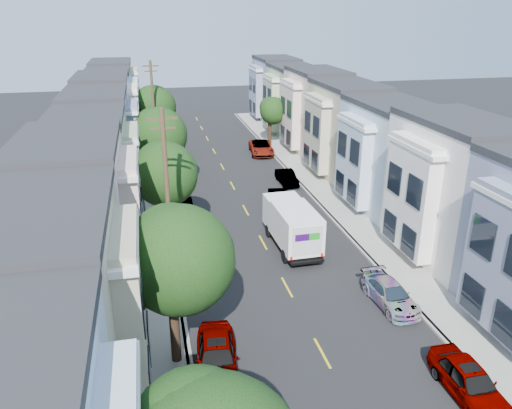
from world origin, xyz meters
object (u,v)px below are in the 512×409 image
at_px(utility_pole_near, 168,200).
at_px(parked_left_b, 217,356).
at_px(lead_sedan, 279,200).
at_px(parked_right_b, 390,295).
at_px(tree_far_r, 272,111).
at_px(utility_pole_far, 154,111).
at_px(parked_right_a, 469,382).
at_px(fedex_truck, 292,224).
at_px(parked_left_d, 184,210).
at_px(tree_c, 163,175).
at_px(tree_d, 158,136).
at_px(parked_left_c, 196,266).
at_px(tree_b, 177,260).
at_px(tree_e, 153,108).
at_px(parked_right_c, 287,178).
at_px(parked_right_d, 261,148).

bearing_deg(utility_pole_near, parked_left_b, -80.18).
relative_size(lead_sedan, parked_right_b, 0.97).
bearing_deg(tree_far_r, parked_right_b, -93.39).
height_order(utility_pole_near, utility_pole_far, same).
bearing_deg(parked_right_a, fedex_truck, 102.30).
distance_m(lead_sedan, parked_left_d, 7.64).
bearing_deg(utility_pole_near, tree_c, 90.03).
relative_size(tree_d, parked_left_b, 1.59).
bearing_deg(parked_left_c, parked_left_d, 95.47).
xyz_separation_m(tree_b, lead_sedan, (9.02, 17.14, -4.45)).
distance_m(utility_pole_near, utility_pole_far, 26.00).
bearing_deg(parked_left_b, tree_b, 151.95).
xyz_separation_m(tree_e, fedex_truck, (8.01, -25.80, -3.34)).
xyz_separation_m(lead_sedan, parked_left_c, (-7.62, -9.63, 0.03)).
bearing_deg(tree_far_r, parked_right_c, -98.52).
distance_m(lead_sedan, parked_right_c, 5.89).
distance_m(tree_far_r, fedex_truck, 26.40).
distance_m(tree_d, parked_left_c, 15.65).
distance_m(tree_c, utility_pole_near, 5.35).
distance_m(lead_sedan, parked_right_b, 15.05).
relative_size(fedex_truck, parked_left_b, 1.33).
bearing_deg(utility_pole_near, tree_far_r, 65.36).
distance_m(parked_right_c, parked_right_d, 10.30).
distance_m(tree_b, tree_c, 12.49).
relative_size(tree_d, parked_right_b, 1.81).
bearing_deg(tree_c, fedex_truck, -16.32).
relative_size(tree_d, parked_right_c, 2.02).
bearing_deg(parked_right_c, parked_right_a, -90.98).
bearing_deg(tree_d, tree_far_r, 45.54).
bearing_deg(fedex_truck, parked_right_b, -69.40).
bearing_deg(parked_right_a, tree_b, 157.38).
distance_m(utility_pole_far, parked_left_c, 26.06).
distance_m(utility_pole_far, parked_left_d, 17.26).
bearing_deg(tree_e, parked_left_b, -87.82).
xyz_separation_m(parked_right_a, parked_right_b, (0.00, 6.96, -0.10)).
bearing_deg(tree_far_r, tree_d, -134.46).
distance_m(tree_d, parked_right_d, 15.92).
height_order(tree_b, parked_left_d, tree_b).
relative_size(tree_far_r, lead_sedan, 1.42).
distance_m(tree_c, tree_far_r, 26.90).
xyz_separation_m(utility_pole_near, utility_pole_far, (0.00, 26.00, 0.00)).
distance_m(utility_pole_near, parked_right_b, 13.04).
bearing_deg(parked_left_c, parked_left_b, -84.53).
height_order(tree_c, parked_right_c, tree_c).
xyz_separation_m(parked_left_c, parked_right_c, (9.80, 15.10, -0.08)).
bearing_deg(tree_far_r, parked_right_a, -92.81).
distance_m(utility_pole_far, lead_sedan, 18.92).
distance_m(tree_e, lead_sedan, 21.31).
distance_m(tree_far_r, parked_right_d, 4.93).
bearing_deg(parked_left_c, parked_right_d, 74.37).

